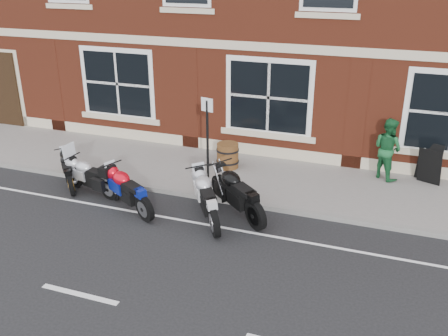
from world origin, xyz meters
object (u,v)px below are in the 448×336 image
at_px(moto_sport_red, 128,188).
at_px(pedestrian_right, 388,149).
at_px(barrel_planter, 228,155).
at_px(moto_touring_silver, 90,174).
at_px(moto_sport_black, 70,168).
at_px(a_board_sign, 429,164).
at_px(parking_sign, 207,138).
at_px(moto_naked_black, 238,191).
at_px(moto_sport_silver, 209,196).

xyz_separation_m(moto_sport_red, pedestrian_right, (5.79, 3.79, 0.42)).
height_order(pedestrian_right, barrel_planter, pedestrian_right).
bearing_deg(pedestrian_right, moto_touring_silver, 63.85).
bearing_deg(moto_sport_black, a_board_sign, -19.10).
xyz_separation_m(moto_sport_red, a_board_sign, (6.89, 3.89, 0.08)).
height_order(moto_touring_silver, parking_sign, parking_sign).
bearing_deg(a_board_sign, moto_naked_black, -122.09).
height_order(moto_sport_silver, moto_naked_black, moto_naked_black).
bearing_deg(pedestrian_right, moto_sport_silver, 82.86).
distance_m(moto_touring_silver, moto_sport_red, 1.50).
xyz_separation_m(moto_sport_black, barrel_planter, (3.68, 2.32, 0.00)).
height_order(moto_sport_red, pedestrian_right, pedestrian_right).
relative_size(moto_touring_silver, a_board_sign, 1.85).
xyz_separation_m(moto_naked_black, parking_sign, (-1.10, 0.86, 0.92)).
height_order(moto_touring_silver, moto_naked_black, moto_touring_silver).
xyz_separation_m(moto_touring_silver, moto_naked_black, (4.00, 0.16, 0.09)).
distance_m(moto_sport_silver, moto_naked_black, 0.73).
bearing_deg(moto_naked_black, moto_sport_silver, 170.27).
height_order(moto_naked_black, barrel_planter, moto_naked_black).
height_order(moto_touring_silver, moto_sport_black, moto_touring_silver).
height_order(moto_sport_red, moto_sport_black, moto_sport_red).
relative_size(a_board_sign, barrel_planter, 1.41).
height_order(moto_touring_silver, moto_sport_red, moto_touring_silver).
height_order(moto_sport_red, barrel_planter, moto_sport_red).
height_order(moto_touring_silver, a_board_sign, moto_touring_silver).
xyz_separation_m(moto_touring_silver, parking_sign, (2.90, 1.02, 1.01)).
bearing_deg(pedestrian_right, moto_sport_black, 60.37).
height_order(moto_sport_red, parking_sign, parking_sign).
xyz_separation_m(moto_sport_silver, a_board_sign, (4.88, 3.69, 0.04)).
relative_size(moto_sport_red, moto_sport_silver, 0.96).
distance_m(moto_touring_silver, moto_naked_black, 4.00).
xyz_separation_m(pedestrian_right, parking_sign, (-4.31, -2.26, 0.55)).
height_order(moto_sport_black, parking_sign, parking_sign).
height_order(moto_sport_red, moto_naked_black, moto_naked_black).
bearing_deg(a_board_sign, pedestrian_right, -153.74).
xyz_separation_m(moto_sport_silver, moto_naked_black, (0.56, 0.46, 0.02)).
xyz_separation_m(moto_sport_black, moto_naked_black, (4.76, -0.06, 0.13)).
height_order(pedestrian_right, a_board_sign, pedestrian_right).
bearing_deg(pedestrian_right, barrel_planter, 49.28).
xyz_separation_m(moto_touring_silver, moto_sport_silver, (3.43, -0.30, 0.07)).
bearing_deg(barrel_planter, parking_sign, -90.54).
bearing_deg(moto_sport_silver, pedestrian_right, 11.01).
xyz_separation_m(moto_touring_silver, moto_sport_red, (1.42, -0.50, 0.04)).
height_order(moto_sport_black, pedestrian_right, pedestrian_right).
bearing_deg(moto_sport_silver, moto_sport_black, 140.44).
relative_size(moto_touring_silver, moto_sport_silver, 0.95).
height_order(a_board_sign, barrel_planter, a_board_sign).
height_order(barrel_planter, parking_sign, parking_sign).
bearing_deg(parking_sign, moto_naked_black, -22.96).
distance_m(moto_sport_red, barrel_planter, 3.38).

